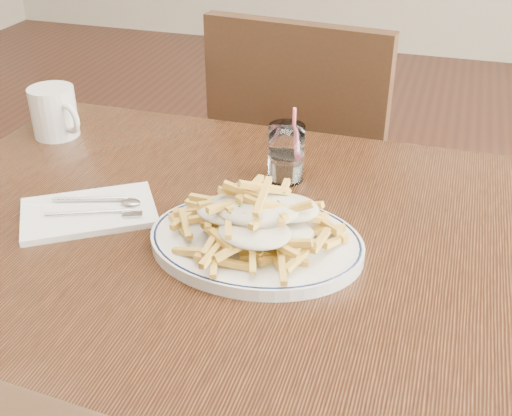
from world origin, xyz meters
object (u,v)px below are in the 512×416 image
(table, at_px, (261,274))
(loaded_fries, at_px, (256,214))
(coffee_mug, at_px, (55,112))
(fries_plate, at_px, (256,242))
(chair_far, at_px, (307,170))
(water_glass, at_px, (286,156))

(table, bearing_deg, loaded_fries, -82.63)
(loaded_fries, bearing_deg, coffee_mug, 152.02)
(fries_plate, distance_m, coffee_mug, 0.58)
(chair_far, distance_m, fries_plate, 0.73)
(fries_plate, distance_m, water_glass, 0.23)
(fries_plate, relative_size, water_glass, 2.43)
(water_glass, bearing_deg, fries_plate, -86.02)
(fries_plate, bearing_deg, coffee_mug, 152.02)
(loaded_fries, height_order, coffee_mug, coffee_mug)
(table, bearing_deg, chair_far, 96.52)
(fries_plate, relative_size, coffee_mug, 2.74)
(table, xyz_separation_m, loaded_fries, (0.01, -0.04, 0.14))
(table, relative_size, coffee_mug, 9.73)
(table, xyz_separation_m, chair_far, (-0.07, 0.65, -0.14))
(coffee_mug, bearing_deg, fries_plate, -27.98)
(fries_plate, xyz_separation_m, coffee_mug, (-0.51, 0.27, 0.04))
(loaded_fries, bearing_deg, water_glass, 93.98)
(chair_far, bearing_deg, fries_plate, -83.43)
(chair_far, bearing_deg, water_glass, -82.17)
(table, height_order, loaded_fries, loaded_fries)
(table, distance_m, fries_plate, 0.10)
(coffee_mug, bearing_deg, loaded_fries, -27.98)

